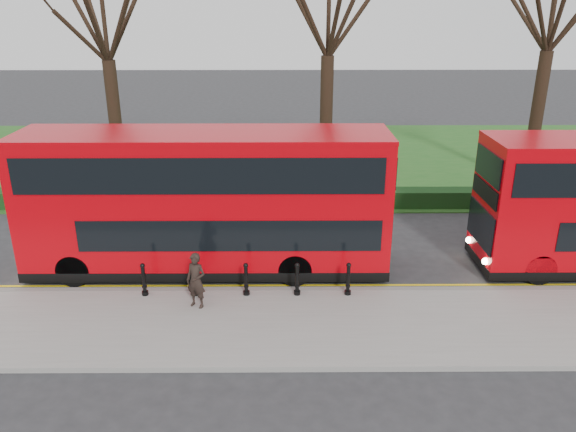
{
  "coord_description": "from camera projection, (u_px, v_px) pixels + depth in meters",
  "views": [
    {
      "loc": [
        0.03,
        -16.46,
        8.5
      ],
      "look_at": [
        0.13,
        0.5,
        2.0
      ],
      "focal_mm": 35.0,
      "sensor_mm": 36.0,
      "label": 1
    }
  ],
  "objects": [
    {
      "name": "yellow_line_inner",
      "position": [
        284.0,
        285.0,
        17.94
      ],
      "size": [
        60.0,
        0.1,
        0.01
      ],
      "primitive_type": "cube",
      "color": "yellow",
      "rests_on": "ground"
    },
    {
      "name": "ground",
      "position": [
        284.0,
        278.0,
        18.41
      ],
      "size": [
        120.0,
        120.0,
        0.0
      ],
      "primitive_type": "plane",
      "color": "#28282B",
      "rests_on": "ground"
    },
    {
      "name": "tree_left",
      "position": [
        103.0,
        15.0,
        24.86
      ],
      "size": [
        6.98,
        6.98,
        10.91
      ],
      "color": "black",
      "rests_on": "ground"
    },
    {
      "name": "pavement",
      "position": [
        284.0,
        326.0,
        15.58
      ],
      "size": [
        60.0,
        4.0,
        0.15
      ],
      "primitive_type": "cube",
      "color": "gray",
      "rests_on": "ground"
    },
    {
      "name": "pedestrian",
      "position": [
        196.0,
        281.0,
        16.14
      ],
      "size": [
        0.72,
        0.62,
        1.67
      ],
      "primitive_type": "imported",
      "rotation": [
        0.0,
        0.0,
        -0.42
      ],
      "color": "black",
      "rests_on": "pavement"
    },
    {
      "name": "yellow_line_outer",
      "position": [
        284.0,
        288.0,
        17.75
      ],
      "size": [
        60.0,
        0.1,
        0.01
      ],
      "primitive_type": "cube",
      "color": "yellow",
      "rests_on": "ground"
    },
    {
      "name": "hedge",
      "position": [
        284.0,
        199.0,
        24.62
      ],
      "size": [
        60.0,
        0.9,
        0.8
      ],
      "primitive_type": "cube",
      "color": "black",
      "rests_on": "ground"
    },
    {
      "name": "bus_lead",
      "position": [
        206.0,
        203.0,
        18.25
      ],
      "size": [
        11.78,
        2.7,
        4.69
      ],
      "color": "#B60109",
      "rests_on": "ground"
    },
    {
      "name": "grass_verge",
      "position": [
        284.0,
        158.0,
        32.4
      ],
      "size": [
        60.0,
        18.0,
        0.06
      ],
      "primitive_type": "cube",
      "color": "#1F531B",
      "rests_on": "ground"
    },
    {
      "name": "kerb",
      "position": [
        284.0,
        291.0,
        17.45
      ],
      "size": [
        60.0,
        0.25,
        0.16
      ],
      "primitive_type": "cube",
      "color": "slate",
      "rests_on": "ground"
    },
    {
      "name": "tree_right",
      "position": [
        555.0,
        2.0,
        24.79
      ],
      "size": [
        7.45,
        7.45,
        11.63
      ],
      "color": "black",
      "rests_on": "ground"
    },
    {
      "name": "tree_mid",
      "position": [
        329.0,
        9.0,
        24.83
      ],
      "size": [
        7.2,
        7.2,
        11.26
      ],
      "color": "black",
      "rests_on": "ground"
    },
    {
      "name": "bollard_row",
      "position": [
        246.0,
        280.0,
        16.91
      ],
      "size": [
        6.32,
        0.15,
        1.0
      ],
      "color": "black",
      "rests_on": "pavement"
    }
  ]
}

